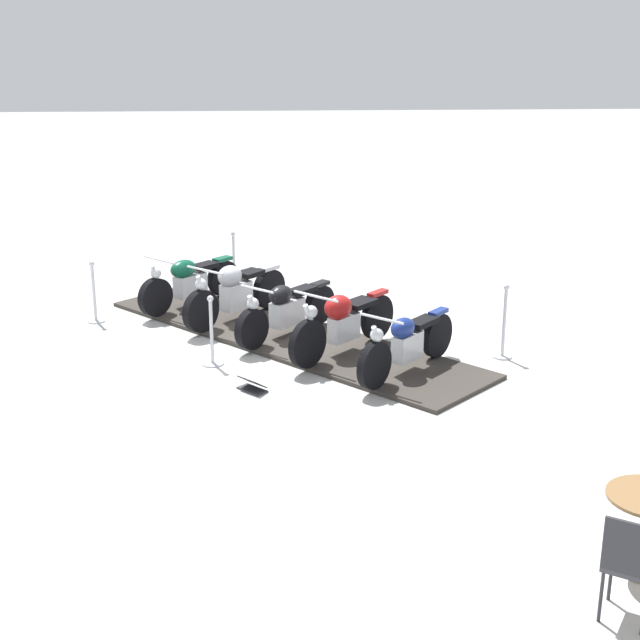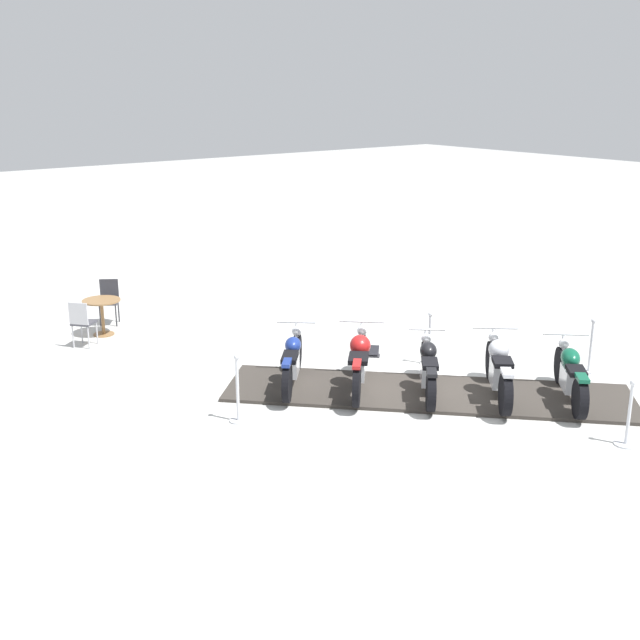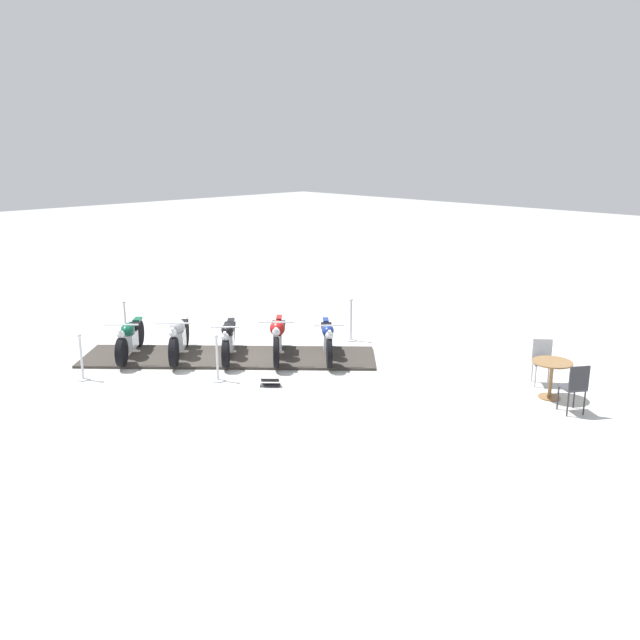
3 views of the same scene
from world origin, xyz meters
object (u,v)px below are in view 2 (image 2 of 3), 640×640
stanchion_right_mid (429,347)px  motorcycle_black (428,367)px  motorcycle_forest (570,374)px  stanchion_right_front (590,353)px  cafe_chair_near_table (109,299)px  cafe_chair_across_table (82,321)px  info_placard (369,353)px  motorcycle_maroon (360,360)px  motorcycle_navy (292,360)px  cafe_table (102,308)px  stanchion_left_front (628,425)px  stanchion_left_rear (238,397)px  motorcycle_chrome (499,368)px

stanchion_right_mid → motorcycle_black: bearing=134.0°
motorcycle_black → stanchion_right_mid: bearing=-4.2°
motorcycle_forest → stanchion_right_front: size_ratio=1.63×
cafe_chair_near_table → cafe_chair_across_table: (-1.21, 1.09, -0.01)m
motorcycle_forest → stanchion_right_front: (0.62, -1.49, -0.12)m
info_placard → cafe_chair_near_table: (5.12, 3.08, 0.51)m
stanchion_right_front → cafe_chair_across_table: 9.78m
motorcycle_maroon → cafe_chair_across_table: size_ratio=1.85×
motorcycle_navy → cafe_table: size_ratio=2.19×
cafe_chair_near_table → cafe_table: bearing=0.0°
motorcycle_forest → info_placard: size_ratio=3.84×
info_placard → motorcycle_maroon: bearing=-90.5°
stanchion_left_front → cafe_table: (9.69, 3.94, 0.26)m
motorcycle_navy → stanchion_left_front: (-4.85, -2.52, -0.18)m
motorcycle_forest → motorcycle_navy: (3.34, 3.24, 0.00)m
motorcycle_maroon → stanchion_left_front: (-4.02, -1.71, -0.23)m
motorcycle_forest → stanchion_right_mid: size_ratio=1.63×
motorcycle_black → info_placard: bearing=28.3°
motorcycle_navy → stanchion_left_front: size_ratio=1.68×
stanchion_right_mid → stanchion_left_front: stanchion_right_mid is taller
cafe_chair_near_table → cafe_chair_across_table: cafe_chair_near_table is taller
stanchion_left_rear → stanchion_left_front: stanchion_left_rear is taller
motorcycle_maroon → cafe_chair_near_table: 6.60m
info_placard → cafe_chair_across_table: 5.74m
motorcycle_black → motorcycle_navy: (1.67, 1.62, 0.01)m
stanchion_left_rear → stanchion_left_front: 5.83m
stanchion_left_rear → cafe_chair_across_table: 5.02m
motorcycle_navy → stanchion_left_rear: size_ratio=1.54×
stanchion_right_front → cafe_table: (7.56, 6.15, 0.21)m
motorcycle_chrome → stanchion_left_front: 2.36m
stanchion_left_rear → stanchion_left_front: bearing=-136.0°
motorcycle_forest → cafe_chair_across_table: 9.31m
motorcycle_forest → motorcycle_maroon: (2.51, 2.43, 0.06)m
motorcycle_chrome → cafe_chair_near_table: size_ratio=1.84×
motorcycle_chrome → cafe_chair_near_table: (8.04, 3.39, 0.03)m
motorcycle_chrome → motorcycle_maroon: size_ratio=1.02×
motorcycle_forest → stanchion_left_front: 1.68m
motorcycle_maroon → stanchion_left_rear: 2.35m
cafe_chair_near_table → stanchion_right_front: bearing=67.9°
stanchion_right_front → cafe_chair_near_table: stanchion_right_front is taller
motorcycle_black → cafe_chair_across_table: size_ratio=1.85×
motorcycle_forest → stanchion_left_front: size_ratio=1.65×
stanchion_left_front → motorcycle_navy: bearing=27.5°
stanchion_left_rear → stanchion_right_mid: stanchion_left_rear is taller
info_placard → cafe_table: bearing=174.5°
cafe_table → stanchion_left_rear: bearing=178.8°
motorcycle_navy → motorcycle_maroon: bearing=-93.5°
stanchion_right_mid → stanchion_right_front: stanchion_right_mid is taller
stanchion_right_mid → cafe_table: (5.46, 4.12, 0.24)m
stanchion_left_front → motorcycle_maroon: bearing=23.0°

